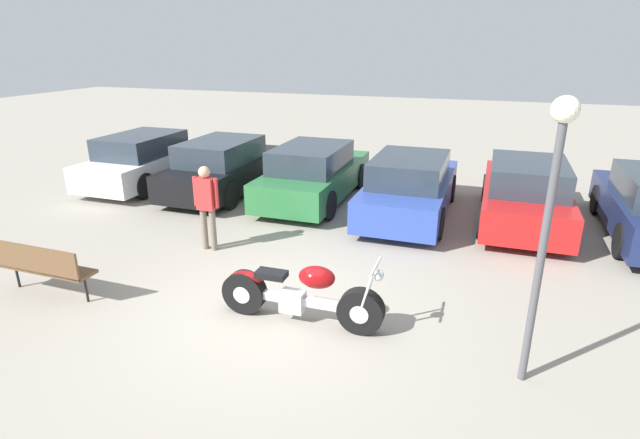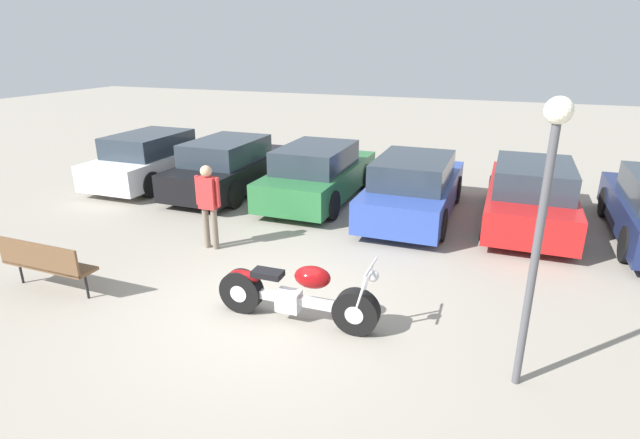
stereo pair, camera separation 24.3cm
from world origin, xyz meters
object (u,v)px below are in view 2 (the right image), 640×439
at_px(parked_car_blue, 414,188).
at_px(lamp_post, 545,198).
at_px(parked_car_green, 318,174).
at_px(parked_car_red, 531,195).
at_px(park_bench, 44,261).
at_px(parked_car_white, 155,159).
at_px(person_standing, 208,200).
at_px(motorcycle, 295,294).
at_px(parked_car_black, 231,166).

xyz_separation_m(parked_car_blue, lamp_post, (2.28, -5.46, 1.61)).
distance_m(parked_car_green, parked_car_red, 4.90).
bearing_deg(park_bench, parked_car_green, 69.95).
bearing_deg(parked_car_green, parked_car_blue, -9.26).
relative_size(parked_car_green, parked_car_red, 1.00).
bearing_deg(parked_car_white, parked_car_blue, -2.76).
bearing_deg(parked_car_white, person_standing, -41.38).
xyz_separation_m(motorcycle, parked_car_blue, (0.69, 5.12, 0.25)).
bearing_deg(parked_car_blue, parked_car_white, 177.24).
relative_size(parked_car_red, lamp_post, 1.31).
bearing_deg(person_standing, parked_car_white, 138.62).
xyz_separation_m(motorcycle, parked_car_black, (-4.22, 5.45, 0.25)).
relative_size(motorcycle, park_bench, 1.47).
bearing_deg(motorcycle, park_bench, -171.30).
xyz_separation_m(parked_car_white, parked_car_red, (9.81, -0.02, 0.00)).
xyz_separation_m(motorcycle, parked_car_white, (-6.67, 5.48, 0.25)).
xyz_separation_m(parked_car_green, person_standing, (-0.82, -3.64, 0.30)).
distance_m(parked_car_green, park_bench, 6.53).
distance_m(parked_car_black, person_standing, 3.93).
bearing_deg(parked_car_white, parked_car_black, -0.71).
distance_m(motorcycle, parked_car_black, 6.89).
bearing_deg(park_bench, parked_car_blue, 50.71).
height_order(parked_car_white, parked_car_black, same).
bearing_deg(parked_car_black, park_bench, -87.98).
distance_m(parked_car_green, person_standing, 3.74).
bearing_deg(lamp_post, parked_car_black, 141.17).
relative_size(parked_car_green, lamp_post, 1.31).
xyz_separation_m(motorcycle, park_bench, (-4.00, -0.61, 0.12)).
bearing_deg(parked_car_blue, parked_car_red, 7.70).
bearing_deg(parked_car_blue, park_bench, -129.29).
bearing_deg(parked_car_black, parked_car_red, 0.05).
distance_m(motorcycle, person_standing, 3.24).
bearing_deg(parked_car_blue, parked_car_green, 170.74).
bearing_deg(parked_car_blue, parked_car_black, 176.21).
bearing_deg(parked_car_green, lamp_post, -51.07).
height_order(parked_car_blue, person_standing, person_standing).
bearing_deg(lamp_post, parked_car_green, 128.93).
relative_size(parked_car_white, parked_car_green, 1.00).
bearing_deg(motorcycle, lamp_post, -6.53).
xyz_separation_m(lamp_post, person_standing, (-5.56, 2.22, -1.31)).
distance_m(parked_car_black, lamp_post, 9.36).
relative_size(lamp_post, person_standing, 2.01).
distance_m(motorcycle, parked_car_white, 8.63).
xyz_separation_m(parked_car_red, lamp_post, (-0.17, -5.79, 1.61)).
height_order(parked_car_white, parked_car_green, same).
bearing_deg(person_standing, parked_car_black, 114.56).
distance_m(motorcycle, parked_car_blue, 5.17).
height_order(parked_car_black, parked_car_red, same).
relative_size(parked_car_green, park_bench, 2.65).
xyz_separation_m(parked_car_green, park_bench, (-2.24, -6.13, -0.12)).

